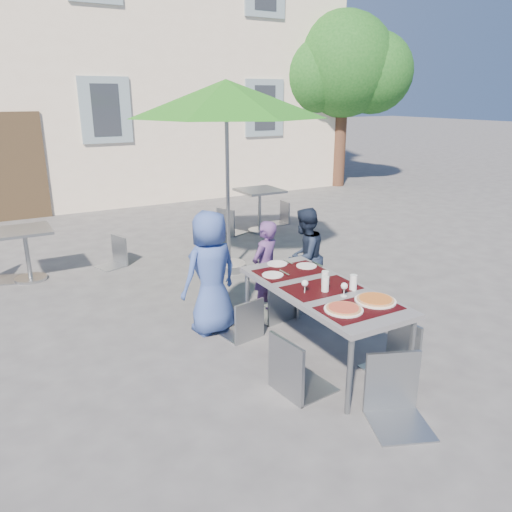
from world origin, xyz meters
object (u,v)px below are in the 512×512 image
pizza_near_left (344,309)px  child_0 (211,273)px  child_1 (265,269)px  cafe_table_1 (260,201)px  chair_0 (244,295)px  chair_3 (296,330)px  cafe_table_0 (26,246)px  patio_umbrella (226,100)px  bg_chair_l_1 (229,205)px  chair_2 (293,266)px  bg_chair_r_1 (281,200)px  dining_table (321,293)px  child_2 (304,257)px  bg_chair_r_0 (113,234)px  chair_4 (399,318)px  chair_1 (277,272)px  chair_5 (401,351)px  pizza_near_right (375,300)px

pizza_near_left → child_0: (-0.52, 1.61, -0.08)m
child_1 → cafe_table_1: 3.81m
pizza_near_left → chair_0: 1.33m
child_0 → chair_3: 1.48m
pizza_near_left → cafe_table_0: bearing=115.9°
child_1 → pizza_near_left: bearing=58.0°
patio_umbrella → chair_0: bearing=-112.2°
chair_3 → bg_chair_l_1: 5.36m
chair_2 → cafe_table_0: size_ratio=1.34×
bg_chair_l_1 → chair_2: bearing=-104.5°
bg_chair_l_1 → bg_chair_r_1: bg_chair_l_1 is taller
cafe_table_1 → dining_table: bearing=-112.9°
dining_table → pizza_near_left: bearing=-106.2°
child_2 → bg_chair_l_1: size_ratio=1.28×
dining_table → bg_chair_l_1: (1.31, 4.63, -0.14)m
chair_0 → child_0: bearing=124.3°
chair_2 → chair_3: (-0.93, -1.46, 0.02)m
cafe_table_0 → bg_chair_r_0: bearing=2.3°
patio_umbrella → chair_4: bearing=-87.8°
chair_3 → bg_chair_r_1: bearing=59.0°
chair_1 → chair_4: size_ratio=1.09×
pizza_near_left → chair_5: (0.10, -0.58, -0.16)m
child_2 → chair_1: child_2 is taller
chair_5 → bg_chair_r_1: bearing=66.0°
dining_table → bg_chair_l_1: 4.82m
child_2 → bg_chair_l_1: 3.48m
child_1 → bg_chair_r_0: size_ratio=1.34×
chair_0 → chair_2: bearing=21.0°
chair_5 → cafe_table_1: chair_5 is taller
child_2 → cafe_table_1: (1.25, 3.29, -0.02)m
chair_1 → bg_chair_r_1: chair_1 is taller
cafe_table_0 → child_1: bearing=-48.6°
child_2 → chair_2: size_ratio=1.23×
pizza_near_left → child_1: 1.73m
patio_umbrella → bg_chair_r_0: 2.65m
child_2 → cafe_table_0: child_2 is taller
bg_chair_r_0 → cafe_table_1: bg_chair_r_0 is taller
pizza_near_left → chair_3: size_ratio=0.33×
cafe_table_0 → bg_chair_r_0: (1.22, 0.05, -0.01)m
dining_table → patio_umbrella: 3.34m
chair_4 → chair_5: chair_5 is taller
patio_umbrella → cafe_table_1: bearing=48.5°
dining_table → chair_5: (-0.05, -1.10, -0.09)m
chair_2 → bg_chair_r_1: (2.23, 3.80, -0.10)m
child_1 → cafe_table_0: size_ratio=1.54×
chair_0 → chair_1: bearing=22.5°
chair_3 → bg_chair_r_1: size_ratio=1.22×
child_0 → cafe_table_1: 4.29m
pizza_near_left → pizza_near_right: size_ratio=0.91×
patio_umbrella → bg_chair_r_0: (-1.44, 1.06, -1.96)m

